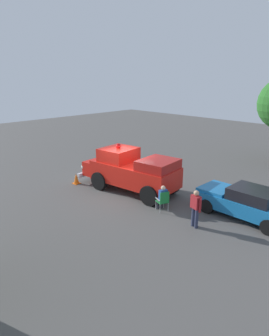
{
  "coord_description": "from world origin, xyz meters",
  "views": [
    {
      "loc": [
        -10.57,
        -11.41,
        6.25
      ],
      "look_at": [
        0.55,
        -0.29,
        1.37
      ],
      "focal_mm": 32.06,
      "sensor_mm": 36.0,
      "label": 1
    }
  ],
  "objects_px": {
    "spectator_standing": "(196,206)",
    "vintage_fire_truck": "(131,170)",
    "traffic_cone": "(76,179)",
    "lawn_chair_near_truck": "(163,200)",
    "spectator_seated": "(162,197)",
    "classic_hot_rod": "(245,202)"
  },
  "relations": [
    {
      "from": "lawn_chair_near_truck",
      "to": "spectator_standing",
      "type": "height_order",
      "value": "spectator_standing"
    },
    {
      "from": "classic_hot_rod",
      "to": "lawn_chair_near_truck",
      "type": "xyz_separation_m",
      "value": [
        -2.17,
        2.98,
        -0.16
      ]
    },
    {
      "from": "spectator_standing",
      "to": "classic_hot_rod",
      "type": "bearing_deg",
      "value": -23.17
    },
    {
      "from": "vintage_fire_truck",
      "to": "traffic_cone",
      "type": "relative_size",
      "value": 9.71
    },
    {
      "from": "classic_hot_rod",
      "to": "spectator_standing",
      "type": "distance_m",
      "value": 2.63
    },
    {
      "from": "traffic_cone",
      "to": "lawn_chair_near_truck",
      "type": "bearing_deg",
      "value": -83.3
    },
    {
      "from": "spectator_seated",
      "to": "spectator_standing",
      "type": "relative_size",
      "value": 0.77
    },
    {
      "from": "vintage_fire_truck",
      "to": "traffic_cone",
      "type": "height_order",
      "value": "vintage_fire_truck"
    },
    {
      "from": "spectator_standing",
      "to": "vintage_fire_truck",
      "type": "bearing_deg",
      "value": 77.85
    },
    {
      "from": "spectator_seated",
      "to": "traffic_cone",
      "type": "bearing_deg",
      "value": 97.33
    },
    {
      "from": "classic_hot_rod",
      "to": "lawn_chair_near_truck",
      "type": "relative_size",
      "value": 4.29
    },
    {
      "from": "vintage_fire_truck",
      "to": "spectator_standing",
      "type": "bearing_deg",
      "value": -102.15
    },
    {
      "from": "lawn_chair_near_truck",
      "to": "spectator_seated",
      "type": "distance_m",
      "value": 0.17
    },
    {
      "from": "vintage_fire_truck",
      "to": "classic_hot_rod",
      "type": "relative_size",
      "value": 1.41
    },
    {
      "from": "vintage_fire_truck",
      "to": "classic_hot_rod",
      "type": "bearing_deg",
      "value": -77.44
    },
    {
      "from": "lawn_chair_near_truck",
      "to": "classic_hot_rod",
      "type": "bearing_deg",
      "value": -53.9
    },
    {
      "from": "lawn_chair_near_truck",
      "to": "spectator_seated",
      "type": "bearing_deg",
      "value": 66.64
    },
    {
      "from": "vintage_fire_truck",
      "to": "classic_hot_rod",
      "type": "xyz_separation_m",
      "value": [
        1.34,
        -6.01,
        -0.45
      ]
    },
    {
      "from": "spectator_seated",
      "to": "traffic_cone",
      "type": "height_order",
      "value": "spectator_seated"
    },
    {
      "from": "spectator_seated",
      "to": "traffic_cone",
      "type": "relative_size",
      "value": 2.03
    },
    {
      "from": "classic_hot_rod",
      "to": "spectator_standing",
      "type": "xyz_separation_m",
      "value": [
        -2.41,
        1.03,
        0.22
      ]
    },
    {
      "from": "spectator_seated",
      "to": "traffic_cone",
      "type": "distance_m",
      "value": 6.11
    }
  ]
}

